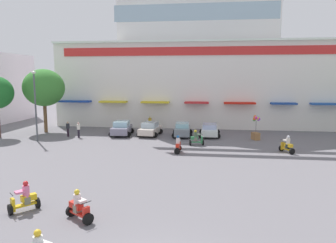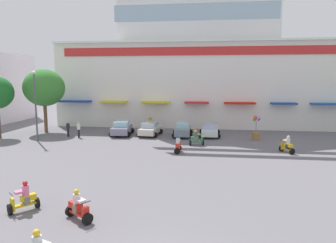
# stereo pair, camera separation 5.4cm
# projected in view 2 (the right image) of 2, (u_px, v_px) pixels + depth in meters

# --- Properties ---
(ground_plane) EXTENTS (128.00, 128.00, 0.00)m
(ground_plane) POSITION_uv_depth(u_px,v_px,m) (184.00, 167.00, 22.93)
(ground_plane) COLOR slate
(colonial_building) EXTENTS (36.38, 14.20, 22.78)m
(colonial_building) POSITION_uv_depth(u_px,v_px,m) (198.00, 54.00, 43.38)
(colonial_building) COLOR white
(colonial_building) RESTS_ON ground
(plaza_tree_0) EXTENTS (4.78, 4.33, 7.35)m
(plaza_tree_0) POSITION_uv_depth(u_px,v_px,m) (44.00, 88.00, 36.66)
(plaza_tree_0) COLOR brown
(plaza_tree_0) RESTS_ON ground
(parked_car_0) EXTENTS (2.63, 4.02, 1.58)m
(parked_car_0) POSITION_uv_depth(u_px,v_px,m) (122.00, 128.00, 35.29)
(parked_car_0) COLOR gray
(parked_car_0) RESTS_ON ground
(parked_car_1) EXTENTS (2.55, 3.94, 1.50)m
(parked_car_1) POSITION_uv_depth(u_px,v_px,m) (150.00, 129.00, 35.09)
(parked_car_1) COLOR beige
(parked_car_1) RESTS_ON ground
(parked_car_2) EXTENTS (2.34, 3.99, 1.50)m
(parked_car_2) POSITION_uv_depth(u_px,v_px,m) (182.00, 130.00, 34.56)
(parked_car_2) COLOR gray
(parked_car_2) RESTS_ON ground
(parked_car_3) EXTENTS (2.33, 4.05, 1.38)m
(parked_car_3) POSITION_uv_depth(u_px,v_px,m) (210.00, 130.00, 34.60)
(parked_car_3) COLOR silver
(parked_car_3) RESTS_ON ground
(scooter_rider_1) EXTENTS (1.51, 1.24, 1.43)m
(scooter_rider_1) POSITION_uv_depth(u_px,v_px,m) (78.00, 208.00, 14.31)
(scooter_rider_1) COLOR black
(scooter_rider_1) RESTS_ON ground
(scooter_rider_4) EXTENTS (1.43, 0.76, 1.49)m
(scooter_rider_4) POSITION_uv_depth(u_px,v_px,m) (196.00, 139.00, 30.06)
(scooter_rider_4) COLOR black
(scooter_rider_4) RESTS_ON ground
(scooter_rider_5) EXTENTS (1.32, 1.39, 1.49)m
(scooter_rider_5) POSITION_uv_depth(u_px,v_px,m) (24.00, 199.00, 15.29)
(scooter_rider_5) COLOR black
(scooter_rider_5) RESTS_ON ground
(scooter_rider_6) EXTENTS (1.14, 1.50, 1.52)m
(scooter_rider_6) POSITION_uv_depth(u_px,v_px,m) (287.00, 146.00, 27.06)
(scooter_rider_6) COLOR black
(scooter_rider_6) RESTS_ON ground
(scooter_rider_7) EXTENTS (0.53, 1.40, 1.54)m
(scooter_rider_7) POSITION_uv_depth(u_px,v_px,m) (178.00, 145.00, 27.13)
(scooter_rider_7) COLOR black
(scooter_rider_7) RESTS_ON ground
(pedestrian_0) EXTENTS (0.41, 0.41, 1.66)m
(pedestrian_0) POSITION_uv_depth(u_px,v_px,m) (79.00, 129.00, 33.83)
(pedestrian_0) COLOR black
(pedestrian_0) RESTS_ON ground
(pedestrian_1) EXTENTS (0.56, 0.56, 1.63)m
(pedestrian_1) POSITION_uv_depth(u_px,v_px,m) (150.00, 122.00, 39.25)
(pedestrian_1) COLOR #7F7054
(pedestrian_1) RESTS_ON ground
(pedestrian_2) EXTENTS (0.42, 0.42, 1.65)m
(pedestrian_2) POSITION_uv_depth(u_px,v_px,m) (68.00, 128.00, 34.49)
(pedestrian_2) COLOR black
(pedestrian_2) RESTS_ON ground
(streetlamp_near) EXTENTS (0.40, 0.40, 7.03)m
(streetlamp_near) POSITION_uv_depth(u_px,v_px,m) (35.00, 101.00, 31.40)
(streetlamp_near) COLOR #474C51
(streetlamp_near) RESTS_ON ground
(balloon_vendor_cart) EXTENTS (0.87, 1.05, 2.55)m
(balloon_vendor_cart) POSITION_uv_depth(u_px,v_px,m) (256.00, 128.00, 32.69)
(balloon_vendor_cart) COLOR #986A3F
(balloon_vendor_cart) RESTS_ON ground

